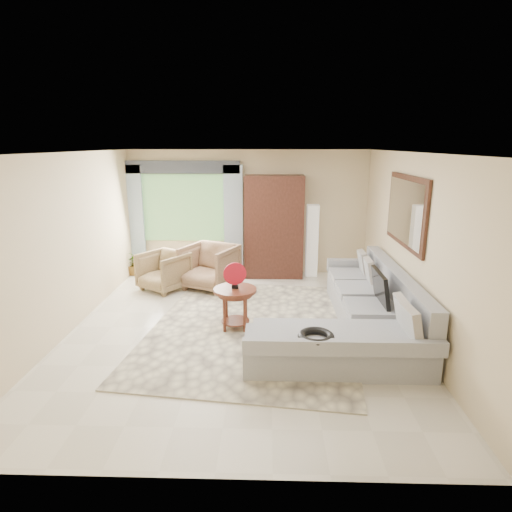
{
  "coord_description": "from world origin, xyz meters",
  "views": [
    {
      "loc": [
        0.44,
        -5.97,
        2.72
      ],
      "look_at": [
        0.25,
        0.35,
        1.05
      ],
      "focal_mm": 30.0,
      "sensor_mm": 36.0,
      "label": 1
    }
  ],
  "objects_px": {
    "tv_screen": "(381,288)",
    "armchair_left": "(164,271)",
    "sectional_sofa": "(361,317)",
    "coffee_table": "(235,308)",
    "armoire": "(274,227)",
    "floor_lamp": "(312,241)",
    "potted_plant": "(134,263)",
    "armchair_right": "(210,267)"
  },
  "relations": [
    {
      "from": "tv_screen",
      "to": "armchair_right",
      "type": "bearing_deg",
      "value": 143.88
    },
    {
      "from": "potted_plant",
      "to": "floor_lamp",
      "type": "xyz_separation_m",
      "value": [
        3.77,
        0.09,
        0.49
      ]
    },
    {
      "from": "coffee_table",
      "to": "armchair_right",
      "type": "bearing_deg",
      "value": 108.77
    },
    {
      "from": "armchair_left",
      "to": "armoire",
      "type": "bearing_deg",
      "value": 58.18
    },
    {
      "from": "tv_screen",
      "to": "armchair_left",
      "type": "distance_m",
      "value": 4.09
    },
    {
      "from": "tv_screen",
      "to": "floor_lamp",
      "type": "height_order",
      "value": "floor_lamp"
    },
    {
      "from": "tv_screen",
      "to": "floor_lamp",
      "type": "xyz_separation_m",
      "value": [
        -0.7,
        2.9,
        0.03
      ]
    },
    {
      "from": "armchair_right",
      "to": "armoire",
      "type": "relative_size",
      "value": 0.45
    },
    {
      "from": "armchair_left",
      "to": "floor_lamp",
      "type": "distance_m",
      "value": 3.1
    },
    {
      "from": "coffee_table",
      "to": "armchair_left",
      "type": "relative_size",
      "value": 0.8
    },
    {
      "from": "tv_screen",
      "to": "coffee_table",
      "type": "relative_size",
      "value": 1.15
    },
    {
      "from": "armchair_left",
      "to": "armchair_right",
      "type": "height_order",
      "value": "armchair_right"
    },
    {
      "from": "potted_plant",
      "to": "armoire",
      "type": "distance_m",
      "value": 3.07
    },
    {
      "from": "armchair_left",
      "to": "potted_plant",
      "type": "xyz_separation_m",
      "value": [
        -0.86,
        0.92,
        -0.11
      ]
    },
    {
      "from": "armchair_left",
      "to": "armoire",
      "type": "distance_m",
      "value": 2.41
    },
    {
      "from": "armchair_right",
      "to": "armchair_left",
      "type": "bearing_deg",
      "value": -148.57
    },
    {
      "from": "potted_plant",
      "to": "armoire",
      "type": "height_order",
      "value": "armoire"
    },
    {
      "from": "potted_plant",
      "to": "armchair_left",
      "type": "bearing_deg",
      "value": -46.9
    },
    {
      "from": "sectional_sofa",
      "to": "tv_screen",
      "type": "height_order",
      "value": "tv_screen"
    },
    {
      "from": "armchair_left",
      "to": "armoire",
      "type": "xyz_separation_m",
      "value": [
        2.1,
        0.95,
        0.68
      ]
    },
    {
      "from": "sectional_sofa",
      "to": "floor_lamp",
      "type": "xyz_separation_m",
      "value": [
        -0.43,
        2.96,
        0.47
      ]
    },
    {
      "from": "sectional_sofa",
      "to": "coffee_table",
      "type": "height_order",
      "value": "sectional_sofa"
    },
    {
      "from": "armchair_left",
      "to": "armoire",
      "type": "height_order",
      "value": "armoire"
    },
    {
      "from": "coffee_table",
      "to": "potted_plant",
      "type": "height_order",
      "value": "coffee_table"
    },
    {
      "from": "coffee_table",
      "to": "armchair_left",
      "type": "bearing_deg",
      "value": 130.39
    },
    {
      "from": "armoire",
      "to": "floor_lamp",
      "type": "height_order",
      "value": "armoire"
    },
    {
      "from": "coffee_table",
      "to": "armchair_right",
      "type": "distance_m",
      "value": 1.98
    },
    {
      "from": "armchair_left",
      "to": "floor_lamp",
      "type": "relative_size",
      "value": 0.54
    },
    {
      "from": "armchair_left",
      "to": "armchair_right",
      "type": "xyz_separation_m",
      "value": [
        0.87,
        0.11,
        0.06
      ]
    },
    {
      "from": "sectional_sofa",
      "to": "tv_screen",
      "type": "relative_size",
      "value": 4.68
    },
    {
      "from": "armoire",
      "to": "armchair_right",
      "type": "bearing_deg",
      "value": -145.68
    },
    {
      "from": "sectional_sofa",
      "to": "armchair_left",
      "type": "relative_size",
      "value": 4.31
    },
    {
      "from": "floor_lamp",
      "to": "tv_screen",
      "type": "bearing_deg",
      "value": -76.44
    },
    {
      "from": "armoire",
      "to": "potted_plant",
      "type": "bearing_deg",
      "value": -179.48
    },
    {
      "from": "coffee_table",
      "to": "armchair_left",
      "type": "height_order",
      "value": "armchair_left"
    },
    {
      "from": "sectional_sofa",
      "to": "armoire",
      "type": "xyz_separation_m",
      "value": [
        -1.23,
        2.9,
        0.77
      ]
    },
    {
      "from": "armchair_right",
      "to": "floor_lamp",
      "type": "height_order",
      "value": "floor_lamp"
    },
    {
      "from": "armchair_left",
      "to": "floor_lamp",
      "type": "height_order",
      "value": "floor_lamp"
    },
    {
      "from": "tv_screen",
      "to": "armoire",
      "type": "distance_m",
      "value": 3.23
    },
    {
      "from": "sectional_sofa",
      "to": "tv_screen",
      "type": "xyz_separation_m",
      "value": [
        0.27,
        0.06,
        0.44
      ]
    },
    {
      "from": "armchair_left",
      "to": "armoire",
      "type": "relative_size",
      "value": 0.38
    },
    {
      "from": "sectional_sofa",
      "to": "armchair_right",
      "type": "relative_size",
      "value": 3.7
    }
  ]
}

